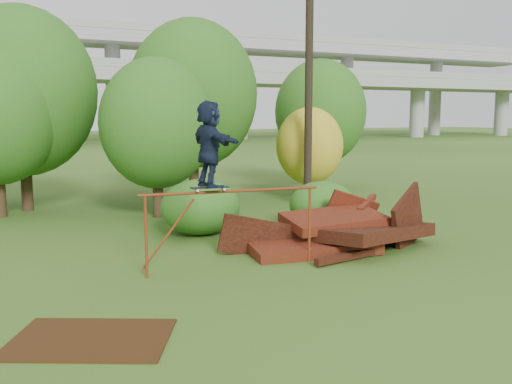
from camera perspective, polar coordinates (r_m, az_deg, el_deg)
name	(u,v)px	position (r m, az deg, el deg)	size (l,w,h in m)	color
ground	(333,279)	(11.83, 7.75, -8.66)	(240.00, 240.00, 0.00)	#2D5116
scrap_pile	(340,233)	(14.42, 8.36, -4.06)	(5.70, 3.10, 1.91)	#3E120B
grind_rail	(232,208)	(12.18, -2.42, -1.64)	(3.98, 0.39, 1.74)	maroon
skateboard	(210,188)	(11.97, -4.64, 0.44)	(0.82, 0.28, 0.08)	black
skater	(209,144)	(11.89, -4.68, 4.82)	(1.67, 0.53, 1.80)	#151E35
flat_plate	(91,339)	(9.08, -16.21, -13.92)	(2.31, 1.65, 0.03)	#351E0B
tree_1	(22,92)	(21.34, -22.38, 9.27)	(5.06, 5.06, 7.04)	black
tree_2	(157,123)	(18.72, -9.91, 6.77)	(3.67, 3.67, 5.18)	black
tree_3	(193,94)	(22.97, -6.34, 9.70)	(5.11, 5.11, 7.09)	black
tree_4	(310,146)	(22.61, 5.38, 4.61)	(2.64, 2.64, 3.65)	black
tree_5	(320,112)	(26.49, 6.47, 7.93)	(4.18, 4.18, 5.87)	black
shrub_left	(201,207)	(15.98, -5.56, -1.49)	(2.25, 2.08, 1.56)	#175617
shrub_right	(322,205)	(16.90, 6.64, -1.27)	(1.98, 1.82, 1.40)	#175617
utility_pole	(309,64)	(20.89, 5.32, 12.60)	(1.40, 0.28, 10.10)	black
freeway_overpass	(40,55)	(73.02, -20.77, 12.67)	(160.00, 15.00, 13.70)	gray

